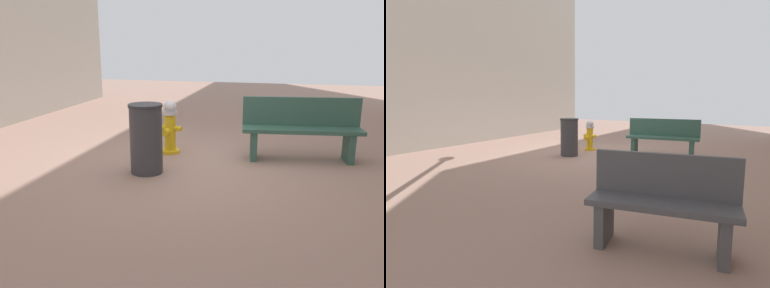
% 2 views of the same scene
% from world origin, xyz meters
% --- Properties ---
extents(ground_plane, '(23.40, 23.40, 0.00)m').
position_xyz_m(ground_plane, '(0.00, 0.00, 0.00)').
color(ground_plane, '#9E7A6B').
extents(fire_hydrant, '(0.41, 0.38, 0.86)m').
position_xyz_m(fire_hydrant, '(0.51, -0.53, 0.43)').
color(fire_hydrant, gold).
rests_on(fire_hydrant, ground_plane).
extents(bench_near, '(1.83, 0.66, 0.95)m').
position_xyz_m(bench_near, '(-1.55, -0.65, 0.50)').
color(bench_near, '#33594C').
rests_on(bench_near, ground_plane).
extents(trash_bin, '(0.47, 0.47, 0.97)m').
position_xyz_m(trash_bin, '(0.53, 0.53, 0.48)').
color(trash_bin, '#38383D').
rests_on(trash_bin, ground_plane).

